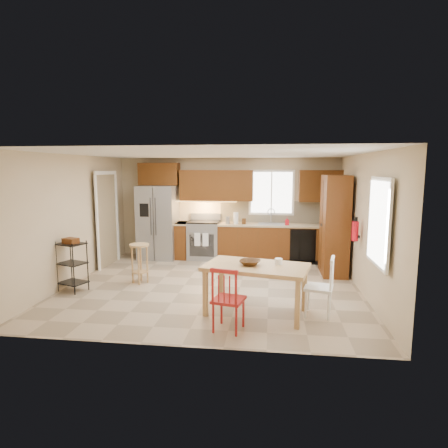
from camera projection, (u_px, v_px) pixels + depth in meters
name	position (u px, v px, depth m)	size (l,w,h in m)	color
floor	(212.00, 286.00, 7.17)	(5.50, 5.50, 0.00)	tan
ceiling	(211.00, 154.00, 6.81)	(5.50, 5.00, 0.02)	silver
wall_back	(227.00, 208.00, 9.44)	(5.50, 0.02, 2.50)	#CCB793
wall_front	(179.00, 250.00, 4.54)	(5.50, 0.02, 2.50)	#CCB793
wall_left	(73.00, 219.00, 7.33)	(0.02, 5.00, 2.50)	#CCB793
wall_right	(364.00, 224.00, 6.65)	(0.02, 5.00, 2.50)	#CCB793
refrigerator	(158.00, 222.00, 9.34)	(0.92, 0.75, 1.82)	gray
range_stove	(204.00, 241.00, 9.32)	(0.76, 0.63, 0.92)	gray
base_cabinet_narrow	(183.00, 240.00, 9.40)	(0.30, 0.60, 0.90)	#613211
base_cabinet_run	(278.00, 243.00, 9.10)	(2.92, 0.60, 0.90)	#613211
dishwasher	(303.00, 246.00, 8.75)	(0.60, 0.02, 0.78)	black
backsplash	(279.00, 212.00, 9.28)	(2.92, 0.03, 0.55)	beige
upper_over_fridge	(159.00, 174.00, 9.36)	(1.00, 0.35, 0.55)	#562C0E
upper_left_block	(217.00, 185.00, 9.22)	(1.80, 0.35, 0.75)	#562C0E
upper_right_block	(320.00, 186.00, 8.91)	(1.00, 0.35, 0.75)	#562C0E
window_back	(271.00, 193.00, 9.23)	(1.12, 0.04, 1.12)	white
sink	(271.00, 226.00, 9.07)	(0.62, 0.46, 0.16)	gray
undercab_glow	(204.00, 201.00, 9.29)	(1.60, 0.30, 0.01)	#FFBF66
soap_bottle	(287.00, 221.00, 8.90)	(0.09, 0.09, 0.19)	red
paper_towel	(236.00, 218.00, 9.10)	(0.12, 0.12, 0.28)	white
canister_steel	(228.00, 220.00, 9.13)	(0.11, 0.11, 0.18)	gray
canister_wood	(244.00, 221.00, 9.05)	(0.10, 0.10, 0.14)	#4D2F14
pantry	(334.00, 225.00, 7.89)	(0.50, 0.95, 2.10)	#613211
fire_extinguisher	(355.00, 231.00, 6.83)	(0.12, 0.12, 0.36)	red
window_right	(379.00, 222.00, 5.50)	(0.04, 1.02, 1.32)	white
doorway	(107.00, 220.00, 8.63)	(0.04, 0.95, 2.10)	#8C7A59
dining_table	(256.00, 290.00, 5.76)	(1.55, 0.87, 0.76)	tan
chair_red	(229.00, 298.00, 5.16)	(0.43, 0.43, 0.91)	maroon
chair_white	(319.00, 286.00, 5.68)	(0.43, 0.43, 0.91)	white
table_bowl	(250.00, 265.00, 5.72)	(0.31, 0.31, 0.08)	#4D2F14
table_jar	(279.00, 263.00, 5.76)	(0.11, 0.11, 0.13)	white
bar_stool	(140.00, 264.00, 7.33)	(0.38, 0.38, 0.78)	tan
utility_cart	(72.00, 266.00, 6.84)	(0.47, 0.36, 0.93)	black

